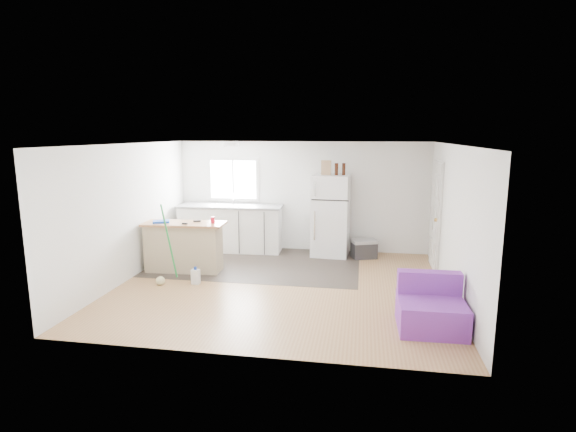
# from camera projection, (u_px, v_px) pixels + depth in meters

# --- Properties ---
(room) EXTENTS (5.51, 5.01, 2.41)m
(room) POSITION_uv_depth(u_px,v_px,m) (281.00, 217.00, 7.48)
(room) COLOR #A16E43
(room) RESTS_ON ground
(vinyl_zone) EXTENTS (4.05, 2.50, 0.00)m
(vinyl_zone) POSITION_uv_depth(u_px,v_px,m) (257.00, 263.00, 9.02)
(vinyl_zone) COLOR #312925
(vinyl_zone) RESTS_ON floor
(window) EXTENTS (1.18, 0.06, 0.98)m
(window) POSITION_uv_depth(u_px,v_px,m) (233.00, 179.00, 10.08)
(window) COLOR white
(window) RESTS_ON back_wall
(interior_door) EXTENTS (0.11, 0.92, 2.10)m
(interior_door) POSITION_uv_depth(u_px,v_px,m) (436.00, 216.00, 8.57)
(interior_door) COLOR white
(interior_door) RESTS_ON right_wall
(ceiling_fixture) EXTENTS (0.30, 0.30, 0.07)m
(ceiling_fixture) POSITION_uv_depth(u_px,v_px,m) (231.00, 145.00, 8.62)
(ceiling_fixture) COLOR white
(ceiling_fixture) RESTS_ON ceiling
(kitchen_cabinets) EXTENTS (2.32, 0.82, 1.32)m
(kitchen_cabinets) POSITION_uv_depth(u_px,v_px,m) (231.00, 227.00, 9.93)
(kitchen_cabinets) COLOR white
(kitchen_cabinets) RESTS_ON floor
(peninsula) EXTENTS (1.54, 0.65, 0.93)m
(peninsula) POSITION_uv_depth(u_px,v_px,m) (184.00, 246.00, 8.46)
(peninsula) COLOR tan
(peninsula) RESTS_ON floor
(refrigerator) EXTENTS (0.81, 0.77, 1.72)m
(refrigerator) POSITION_uv_depth(u_px,v_px,m) (331.00, 215.00, 9.49)
(refrigerator) COLOR white
(refrigerator) RESTS_ON floor
(cooler) EXTENTS (0.60, 0.50, 0.39)m
(cooler) POSITION_uv_depth(u_px,v_px,m) (364.00, 249.00, 9.37)
(cooler) COLOR #2C2B2E
(cooler) RESTS_ON floor
(purple_seat) EXTENTS (0.87, 0.82, 0.71)m
(purple_seat) POSITION_uv_depth(u_px,v_px,m) (431.00, 309.00, 5.99)
(purple_seat) COLOR purple
(purple_seat) RESTS_ON floor
(cleaner_jug) EXTENTS (0.14, 0.10, 0.31)m
(cleaner_jug) POSITION_uv_depth(u_px,v_px,m) (196.00, 276.00, 7.76)
(cleaner_jug) COLOR silver
(cleaner_jug) RESTS_ON floor
(mop) EXTENTS (0.27, 0.40, 1.43)m
(mop) POSITION_uv_depth(u_px,v_px,m) (163.00, 271.00, 7.74)
(mop) COLOR green
(mop) RESTS_ON floor
(red_cup) EXTENTS (0.08, 0.08, 0.12)m
(red_cup) POSITION_uv_depth(u_px,v_px,m) (213.00, 220.00, 8.31)
(red_cup) COLOR red
(red_cup) RESTS_ON peninsula
(blue_tray) EXTENTS (0.36, 0.32, 0.04)m
(blue_tray) POSITION_uv_depth(u_px,v_px,m) (161.00, 222.00, 8.38)
(blue_tray) COLOR #1342BA
(blue_tray) RESTS_ON peninsula
(tool_a) EXTENTS (0.15, 0.09, 0.03)m
(tool_a) POSITION_uv_depth(u_px,v_px,m) (197.00, 221.00, 8.44)
(tool_a) COLOR black
(tool_a) RESTS_ON peninsula
(tool_b) EXTENTS (0.10, 0.04, 0.03)m
(tool_b) POSITION_uv_depth(u_px,v_px,m) (185.00, 224.00, 8.22)
(tool_b) COLOR black
(tool_b) RESTS_ON peninsula
(cardboard_box) EXTENTS (0.20, 0.10, 0.30)m
(cardboard_box) POSITION_uv_depth(u_px,v_px,m) (326.00, 168.00, 9.29)
(cardboard_box) COLOR tan
(cardboard_box) RESTS_ON refrigerator
(bottle_left) EXTENTS (0.09, 0.09, 0.25)m
(bottle_left) POSITION_uv_depth(u_px,v_px,m) (336.00, 169.00, 9.22)
(bottle_left) COLOR #331409
(bottle_left) RESTS_ON refrigerator
(bottle_right) EXTENTS (0.08, 0.08, 0.25)m
(bottle_right) POSITION_uv_depth(u_px,v_px,m) (344.00, 169.00, 9.23)
(bottle_right) COLOR #331409
(bottle_right) RESTS_ON refrigerator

